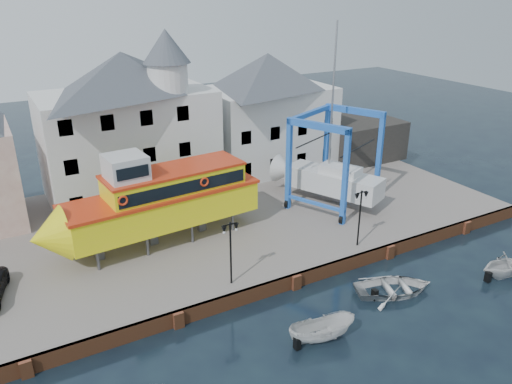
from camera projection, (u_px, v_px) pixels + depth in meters
ground at (295, 288)px, 32.13m from camera, size 140.00×140.00×0.00m
hardstanding at (222, 217)px, 40.80m from camera, size 44.00×22.00×1.00m
quay_wall at (295, 281)px, 32.02m from camera, size 44.00×0.47×1.00m
building_white_main at (129, 123)px, 41.95m from camera, size 14.00×8.30×14.00m
building_white_right at (267, 112)px, 48.98m from camera, size 12.00×8.00×11.20m
shed_dark at (357, 138)px, 53.26m from camera, size 8.00×7.00×4.00m
lamp_post_left at (230, 237)px, 29.69m from camera, size 1.12×0.32×4.20m
lamp_post_right at (361, 204)px, 34.21m from camera, size 1.12×0.32×4.20m
tour_boat at (150, 202)px, 34.41m from camera, size 16.08×5.03×6.89m
travel_lift at (325, 174)px, 41.80m from camera, size 8.43×9.90×14.70m
motorboat_a at (321, 340)px, 27.47m from camera, size 4.07×2.22×1.49m
motorboat_b at (393, 293)px, 31.67m from camera, size 5.88×5.02×1.03m
motorboat_c at (503, 276)px, 33.54m from camera, size 4.03×3.61×1.91m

